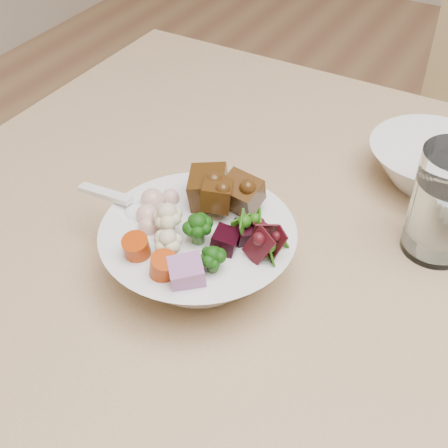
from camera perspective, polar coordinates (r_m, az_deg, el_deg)
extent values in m
cylinder|color=tan|center=(1.41, -4.43, 0.74)|extent=(0.06, 0.06, 0.71)
cylinder|color=tan|center=(1.41, 14.15, -7.88)|extent=(0.04, 0.04, 0.46)
cylinder|color=tan|center=(1.69, 16.44, 1.23)|extent=(0.04, 0.04, 0.46)
sphere|color=#0A3208|center=(0.66, -2.38, -0.84)|extent=(0.04, 0.04, 0.04)
sphere|color=beige|center=(0.67, -5.14, 0.01)|extent=(0.04, 0.04, 0.04)
cube|color=black|center=(0.66, 2.23, -0.93)|extent=(0.04, 0.04, 0.03)
cube|color=#A0619A|center=(0.62, -3.41, -4.54)|extent=(0.05, 0.05, 0.04)
cylinder|color=#AE3404|center=(0.65, -7.98, -2.27)|extent=(0.03, 0.03, 0.03)
sphere|color=#DBA599|center=(0.70, -7.02, 0.83)|extent=(0.02, 0.02, 0.02)
ellipsoid|color=white|center=(0.71, -7.65, 0.96)|extent=(0.04, 0.04, 0.01)
cube|color=white|center=(0.74, -10.82, 2.74)|extent=(0.08, 0.02, 0.02)
cylinder|color=white|center=(0.75, 19.65, 1.78)|extent=(0.08, 0.08, 0.14)
cylinder|color=white|center=(0.76, 19.37, 0.79)|extent=(0.07, 0.07, 0.09)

